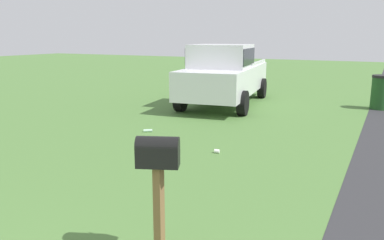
% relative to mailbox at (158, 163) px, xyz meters
% --- Properties ---
extents(mailbox, '(0.35, 0.48, 1.36)m').
position_rel_mailbox_xyz_m(mailbox, '(0.00, 0.00, 0.00)').
color(mailbox, brown).
rests_on(mailbox, ground).
extents(pickup_truck, '(5.72, 2.88, 2.09)m').
position_rel_mailbox_xyz_m(pickup_truck, '(9.12, 3.09, 0.03)').
color(pickup_truck, silver).
rests_on(pickup_truck, ground).
extents(trash_bin, '(0.63, 0.63, 1.12)m').
position_rel_mailbox_xyz_m(trash_bin, '(10.72, -1.80, -0.51)').
color(trash_bin, '#1E4C1E').
rests_on(trash_bin, ground).
extents(litter_cup_by_mailbox, '(0.10, 0.11, 0.08)m').
position_rel_mailbox_xyz_m(litter_cup_by_mailbox, '(3.77, 0.99, -1.03)').
color(litter_cup_by_mailbox, white).
rests_on(litter_cup_by_mailbox, ground).
extents(litter_bottle_midfield_b, '(0.18, 0.22, 0.07)m').
position_rel_mailbox_xyz_m(litter_bottle_midfield_b, '(4.61, 3.25, -1.04)').
color(litter_bottle_midfield_b, '#B2D8BF').
rests_on(litter_bottle_midfield_b, ground).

